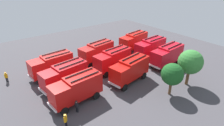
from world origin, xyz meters
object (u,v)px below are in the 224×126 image
tree_1 (172,74)px  firefighter_3 (66,120)px  fire_truck_1 (97,51)px  fire_truck_3 (150,47)px  fire_truck_0 (134,41)px  fire_truck_5 (65,75)px  traffic_cone_0 (76,66)px  fire_truck_7 (130,69)px  firefighter_4 (171,69)px  firefighter_0 (159,56)px  fire_truck_6 (167,55)px  firefighter_1 (6,77)px  tree_0 (190,62)px  fire_truck_4 (113,59)px  fire_truck_2 (52,64)px  fire_truck_8 (77,88)px  firefighter_2 (77,106)px

tree_1 → firefighter_3: bearing=-12.0°
fire_truck_1 → fire_truck_3: bearing=146.2°
fire_truck_3 → fire_truck_0: bearing=-93.2°
fire_truck_3 → fire_truck_5: same height
fire_truck_0 → traffic_cone_0: 14.50m
firefighter_3 → fire_truck_7: bearing=60.4°
firefighter_3 → firefighter_4: bearing=48.0°
firefighter_0 → firefighter_4: firefighter_4 is taller
fire_truck_6 → fire_truck_7: 9.32m
fire_truck_3 → firefighter_1: fire_truck_3 is taller
fire_truck_3 → tree_0: 11.37m
fire_truck_3 → fire_truck_5: bearing=-3.4°
fire_truck_5 → fire_truck_7: 10.05m
fire_truck_0 → firefighter_1: (25.51, -2.29, -1.19)m
firefighter_4 → fire_truck_6: bearing=109.2°
firefighter_0 → firefighter_3: bearing=-50.1°
fire_truck_5 → firefighter_1: size_ratio=4.33×
fire_truck_4 → traffic_cone_0: bearing=-51.3°
fire_truck_4 → firefighter_0: fire_truck_4 is taller
fire_truck_7 → firefighter_4: 7.78m
fire_truck_0 → tree_1: size_ratio=1.55×
fire_truck_4 → fire_truck_6: size_ratio=1.01×
fire_truck_1 → fire_truck_5: bearing=19.6°
fire_truck_2 → fire_truck_8: 8.87m
fire_truck_1 → firefighter_0: 12.38m
fire_truck_2 → firefighter_2: size_ratio=4.36×
fire_truck_4 → firefighter_2: 12.26m
fire_truck_7 → fire_truck_8: bearing=-10.9°
fire_truck_6 → traffic_cone_0: (13.88, -9.50, -1.87)m
fire_truck_4 → fire_truck_0: bearing=-159.3°
fire_truck_3 → fire_truck_4: size_ratio=0.99×
firefighter_4 → fire_truck_5: bearing=-146.2°
fire_truck_5 → firefighter_0: size_ratio=4.49×
fire_truck_1 → fire_truck_7: bearing=82.2°
fire_truck_0 → fire_truck_1: 9.89m
fire_truck_1 → fire_truck_4: size_ratio=1.01×
fire_truck_2 → firefighter_3: fire_truck_2 is taller
fire_truck_1 → fire_truck_4: (-0.28, 4.62, 0.00)m
fire_truck_0 → firefighter_4: (2.58, 12.05, -1.20)m
fire_truck_7 → tree_1: (-2.18, 6.20, 1.09)m
fire_truck_4 → tree_1: 11.10m
firefighter_1 → tree_1: 25.43m
fire_truck_2 → tree_0: (-15.58, 15.38, 1.69)m
fire_truck_4 → traffic_cone_0: size_ratio=13.05×
firefighter_0 → fire_truck_3: bearing=-147.6°
firefighter_3 → fire_truck_1: bearing=91.4°
fire_truck_1 → tree_1: 15.69m
fire_truck_2 → firefighter_2: bearing=80.6°
fire_truck_0 → fire_truck_8: bearing=17.5°
tree_1 → traffic_cone_0: bearing=-66.8°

